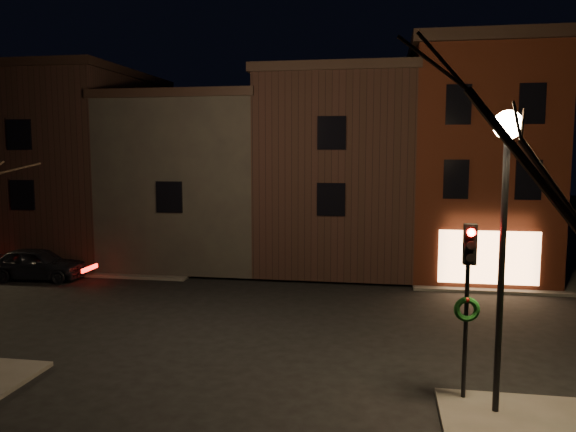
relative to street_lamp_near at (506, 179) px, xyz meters
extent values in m
plane|color=black|center=(-6.20, 6.00, -5.18)|extent=(120.00, 120.00, 0.00)
cube|color=#2D2B28|center=(-26.20, 26.00, -5.12)|extent=(30.00, 30.00, 0.12)
cube|color=#3E150B|center=(1.80, 15.50, -0.06)|extent=(6.00, 8.00, 10.00)
cube|color=black|center=(1.80, 15.50, 5.19)|extent=(6.50, 8.50, 0.50)
cube|color=#F0A86C|center=(1.80, 11.45, -3.76)|extent=(4.00, 0.12, 2.20)
cube|color=black|center=(-4.70, 16.50, -0.56)|extent=(7.00, 10.00, 9.00)
cube|color=black|center=(-4.70, 16.50, 4.14)|extent=(7.30, 10.30, 0.40)
cube|color=black|center=(-11.95, 16.50, -1.06)|extent=(7.50, 10.00, 8.00)
cube|color=black|center=(-11.95, 16.50, 3.14)|extent=(7.80, 10.30, 0.40)
cube|color=black|center=(-19.20, 16.50, -0.31)|extent=(7.00, 10.00, 9.50)
cube|color=black|center=(-19.20, 16.50, 4.64)|extent=(7.30, 10.30, 0.40)
cylinder|color=black|center=(0.00, 0.00, -2.06)|extent=(0.14, 0.14, 6.00)
sphere|color=#FFD18C|center=(0.00, 0.00, 1.12)|extent=(0.60, 0.60, 0.60)
cylinder|color=black|center=(-0.60, 0.60, -3.06)|extent=(0.10, 0.10, 4.00)
cube|color=black|center=(-0.60, 0.42, -1.46)|extent=(0.28, 0.22, 0.90)
cylinder|color=#FF0C07|center=(-0.60, 0.30, -1.18)|extent=(0.18, 0.06, 0.18)
cylinder|color=black|center=(-0.60, 0.30, -1.46)|extent=(0.18, 0.06, 0.18)
cylinder|color=black|center=(-0.60, 0.30, -1.74)|extent=(0.18, 0.06, 0.18)
torus|color=#0C380F|center=(-0.60, 0.51, -2.96)|extent=(0.58, 0.14, 0.58)
sphere|color=#990C0C|center=(-0.60, 0.49, -2.74)|extent=(0.12, 0.12, 0.12)
imported|color=black|center=(-17.84, 10.27, -4.45)|extent=(4.40, 2.02, 1.46)
camera|label=1|loc=(-2.50, -12.28, 0.58)|focal=35.00mm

